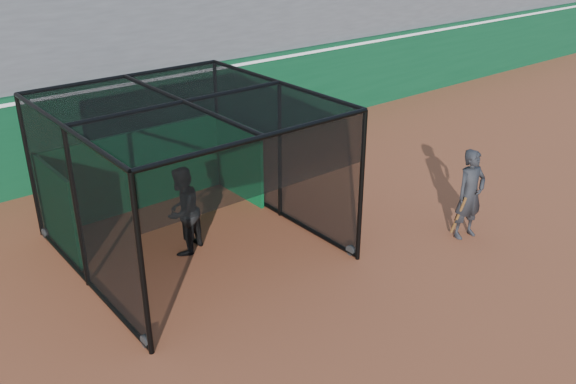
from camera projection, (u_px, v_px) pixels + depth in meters
ground at (321, 314)px, 10.69m from camera, size 120.00×120.00×0.00m
outfield_wall at (109, 125)px, 16.16m from camera, size 50.00×0.50×2.50m
batting_cage at (189, 178)px, 12.23m from camera, size 4.72×5.18×3.15m
batter at (182, 211)px, 12.30m from camera, size 1.14×1.06×1.86m
on_deck_player at (470, 194)px, 12.88m from camera, size 0.79×0.59×1.98m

